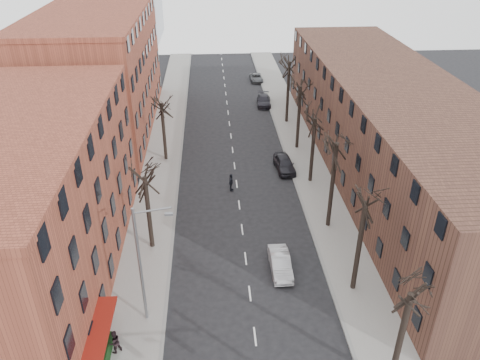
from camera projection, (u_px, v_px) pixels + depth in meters
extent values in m
cube|color=gray|center=(163.00, 155.00, 53.50)|extent=(4.00, 90.00, 0.15)
cube|color=gray|center=(302.00, 151.00, 54.42)|extent=(4.00, 90.00, 0.15)
cube|color=brown|center=(20.00, 210.00, 32.75)|extent=(12.00, 26.00, 12.00)
cube|color=brown|center=(99.00, 74.00, 57.43)|extent=(12.00, 28.00, 14.00)
cube|color=#523226|center=(390.00, 127.00, 48.11)|extent=(12.00, 50.00, 10.00)
cylinder|color=slate|center=(140.00, 268.00, 29.66)|extent=(0.20, 0.20, 9.00)
cylinder|color=slate|center=(151.00, 210.00, 27.60)|extent=(2.39, 0.12, 0.46)
cube|color=slate|center=(169.00, 214.00, 27.81)|extent=(0.50, 0.22, 0.14)
imported|color=#ACAEB3|center=(280.00, 263.00, 35.92)|extent=(1.53, 4.23, 1.39)
imported|color=black|center=(284.00, 164.00, 50.16)|extent=(2.19, 4.69, 1.55)
imported|color=black|center=(264.00, 101.00, 67.52)|extent=(2.24, 4.81, 1.36)
imported|color=#505357|center=(256.00, 78.00, 77.39)|extent=(2.08, 4.26, 1.17)
imported|color=black|center=(114.00, 342.00, 28.92)|extent=(1.03, 1.00, 1.68)
imported|color=black|center=(231.00, 182.00, 46.31)|extent=(0.71, 1.17, 1.86)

